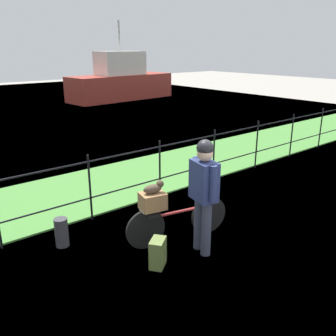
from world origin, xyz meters
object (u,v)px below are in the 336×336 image
(wooden_crate, at_px, (153,201))
(mooring_bollard, at_px, (62,232))
(bicycle_main, at_px, (177,221))
(moored_boat_near, at_px, (121,82))
(backpack_on_paving, at_px, (158,253))
(terrier_dog, at_px, (154,188))
(cyclist_person, at_px, (204,187))

(wooden_crate, xyz_separation_m, mooring_bollard, (-1.05, 0.88, -0.51))
(bicycle_main, xyz_separation_m, moored_boat_near, (8.09, 14.22, 0.65))
(moored_boat_near, bearing_deg, backpack_on_paving, -120.96)
(bicycle_main, xyz_separation_m, mooring_bollard, (-1.44, 0.97, -0.10))
(moored_boat_near, bearing_deg, terrier_dog, -120.89)
(terrier_dog, xyz_separation_m, cyclist_person, (0.44, -0.56, 0.07))
(mooring_bollard, xyz_separation_m, moored_boat_near, (9.53, 13.25, 0.75))
(bicycle_main, bearing_deg, backpack_on_paving, -150.84)
(cyclist_person, bearing_deg, terrier_dog, 127.95)
(terrier_dog, bearing_deg, wooden_crate, 167.18)
(wooden_crate, relative_size, moored_boat_near, 0.06)
(terrier_dog, xyz_separation_m, moored_boat_near, (8.46, 14.13, 0.04))
(backpack_on_paving, distance_m, moored_boat_near, 17.03)
(cyclist_person, bearing_deg, mooring_bollard, 136.28)
(wooden_crate, relative_size, backpack_on_paving, 0.89)
(moored_boat_near, bearing_deg, mooring_bollard, -125.72)
(wooden_crate, height_order, terrier_dog, terrier_dog)
(moored_boat_near, bearing_deg, cyclist_person, -118.62)
(mooring_bollard, bearing_deg, wooden_crate, -39.93)
(wooden_crate, bearing_deg, bicycle_main, -12.82)
(cyclist_person, distance_m, moored_boat_near, 16.74)
(bicycle_main, relative_size, backpack_on_paving, 4.17)
(bicycle_main, height_order, terrier_dog, terrier_dog)
(cyclist_person, bearing_deg, bicycle_main, 98.21)
(cyclist_person, height_order, moored_boat_near, moored_boat_near)
(terrier_dog, distance_m, moored_boat_near, 16.47)
(wooden_crate, distance_m, backpack_on_paving, 0.75)
(terrier_dog, height_order, cyclist_person, cyclist_person)
(cyclist_person, distance_m, mooring_bollard, 2.23)
(wooden_crate, relative_size, terrier_dog, 1.10)
(cyclist_person, bearing_deg, moored_boat_near, 61.38)
(wooden_crate, height_order, cyclist_person, cyclist_person)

